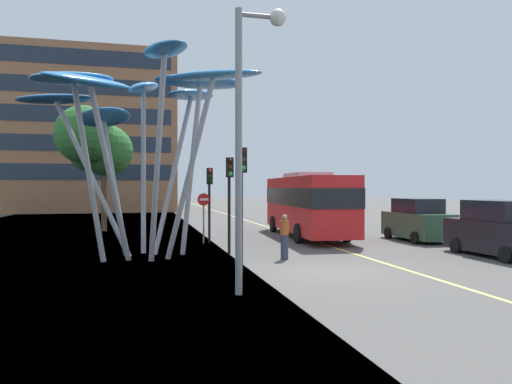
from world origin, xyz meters
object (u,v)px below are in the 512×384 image
Objects in this scene: traffic_light_island_mid at (210,189)px; no_entry_sign at (204,210)px; traffic_light_kerb_far at (230,185)px; street_lamp at (250,111)px; car_parked_near at (498,231)px; pedestrian at (284,237)px; red_bus at (307,202)px; car_parked_mid at (417,221)px; leaf_sculpture at (140,100)px; traffic_light_kerb_near at (242,182)px.

no_entry_sign is (-0.29, -0.01, -1.04)m from traffic_light_island_mid.
street_lamp reaches higher than traffic_light_kerb_far.
car_parked_near is 2.65× the size of pedestrian.
pedestrian is (-3.65, -7.69, -1.07)m from red_bus.
car_parked_near is at bearing -62.49° from red_bus.
traffic_light_kerb_far reaches higher than car_parked_mid.
red_bus is 1.10× the size of leaf_sculpture.
leaf_sculpture is 2.29× the size of car_parked_mid.
car_parked_near is at bearing -91.50° from car_parked_mid.
traffic_light_kerb_far is (3.54, -0.23, -3.30)m from leaf_sculpture.
street_lamp reaches higher than no_entry_sign.
traffic_light_kerb_far is 0.87× the size of car_parked_near.
traffic_light_kerb_far is at bearing 85.04° from traffic_light_kerb_near.
pedestrian is at bearing -71.79° from traffic_light_island_mid.
street_lamp is at bearing -98.25° from traffic_light_kerb_near.
traffic_light_island_mid is 2.16× the size of pedestrian.
traffic_light_kerb_near is 1.64× the size of no_entry_sign.
no_entry_sign is at bearing 88.53° from street_lamp.
street_lamp is 4.29× the size of pedestrian.
car_parked_mid is at bearing 32.66° from traffic_light_kerb_near.
leaf_sculpture is 6.73m from no_entry_sign.
traffic_light_island_mid is at bearing -163.75° from red_bus.
traffic_light_kerb_far is 4.22m from traffic_light_island_mid.
traffic_light_island_mid is 10.71m from car_parked_mid.
leaf_sculpture is at bearing -169.82° from car_parked_mid.
no_entry_sign is (-2.28, 6.03, 0.77)m from pedestrian.
car_parked_mid is at bearing 28.11° from pedestrian.
car_parked_mid is at bearing 14.78° from traffic_light_kerb_far.
traffic_light_island_mid is at bearing 2.57° from no_entry_sign.
red_bus is 1.44× the size of street_lamp.
no_entry_sign is at bearing -177.43° from traffic_light_island_mid.
traffic_light_island_mid reaches higher than no_entry_sign.
red_bus is 5.92m from traffic_light_island_mid.
leaf_sculpture is at bearing -147.85° from red_bus.
street_lamp is at bearing -138.12° from car_parked_mid.
car_parked_near is 12.93m from no_entry_sign.
traffic_light_kerb_far is 7.48m from street_lamp.
leaf_sculpture is 2.11× the size of car_parked_near.
traffic_light_island_mid reaches higher than red_bus.
no_entry_sign is (0.29, 11.42, -3.03)m from street_lamp.
traffic_light_kerb_far reaches higher than car_parked_near.
traffic_light_kerb_near is 1.02× the size of traffic_light_kerb_far.
traffic_light_island_mid is at bearing 144.50° from car_parked_near.
red_bus is 5.85m from car_parked_mid.
street_lamp is (-0.59, -11.43, 1.99)m from traffic_light_island_mid.
traffic_light_kerb_near is at bearing -90.93° from traffic_light_island_mid.
no_entry_sign is at bearing -164.40° from red_bus.
traffic_light_kerb_far is at bearing 134.02° from pedestrian.
car_parked_mid is 10.89m from no_entry_sign.
car_parked_near is at bearing -34.70° from no_entry_sign.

